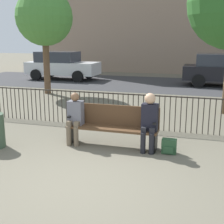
{
  "coord_description": "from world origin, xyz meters",
  "views": [
    {
      "loc": [
        1.94,
        -4.46,
        2.39
      ],
      "look_at": [
        0.0,
        1.94,
        0.8
      ],
      "focal_mm": 50.0,
      "sensor_mm": 36.0,
      "label": 1
    }
  ],
  "objects_px": {
    "seated_person_0": "(75,116)",
    "seated_person_1": "(149,119)",
    "tree_1": "(44,18)",
    "parked_car_1": "(61,65)",
    "park_bench": "(113,124)",
    "backpack": "(169,146)"
  },
  "relations": [
    {
      "from": "seated_person_0",
      "to": "seated_person_1",
      "type": "bearing_deg",
      "value": 0.14
    },
    {
      "from": "seated_person_0",
      "to": "seated_person_1",
      "type": "relative_size",
      "value": 0.94
    },
    {
      "from": "park_bench",
      "to": "seated_person_0",
      "type": "xyz_separation_m",
      "value": [
        -0.87,
        -0.13,
        0.16
      ]
    },
    {
      "from": "parked_car_1",
      "to": "seated_person_0",
      "type": "bearing_deg",
      "value": -62.69
    },
    {
      "from": "seated_person_1",
      "to": "parked_car_1",
      "type": "relative_size",
      "value": 0.3
    },
    {
      "from": "backpack",
      "to": "parked_car_1",
      "type": "relative_size",
      "value": 0.07
    },
    {
      "from": "backpack",
      "to": "tree_1",
      "type": "relative_size",
      "value": 0.07
    },
    {
      "from": "seated_person_1",
      "to": "tree_1",
      "type": "relative_size",
      "value": 0.29
    },
    {
      "from": "parked_car_1",
      "to": "backpack",
      "type": "bearing_deg",
      "value": -54.19
    },
    {
      "from": "park_bench",
      "to": "seated_person_0",
      "type": "height_order",
      "value": "seated_person_0"
    },
    {
      "from": "seated_person_0",
      "to": "tree_1",
      "type": "distance_m",
      "value": 7.47
    },
    {
      "from": "tree_1",
      "to": "seated_person_1",
      "type": "bearing_deg",
      "value": -46.41
    },
    {
      "from": "seated_person_1",
      "to": "parked_car_1",
      "type": "height_order",
      "value": "parked_car_1"
    },
    {
      "from": "seated_person_0",
      "to": "tree_1",
      "type": "height_order",
      "value": "tree_1"
    },
    {
      "from": "park_bench",
      "to": "parked_car_1",
      "type": "xyz_separation_m",
      "value": [
        -6.25,
        10.29,
        0.34
      ]
    },
    {
      "from": "tree_1",
      "to": "parked_car_1",
      "type": "bearing_deg",
      "value": 108.43
    },
    {
      "from": "seated_person_0",
      "to": "backpack",
      "type": "xyz_separation_m",
      "value": [
        2.16,
        -0.02,
        -0.51
      ]
    },
    {
      "from": "seated_person_1",
      "to": "tree_1",
      "type": "distance_m",
      "value": 8.47
    },
    {
      "from": "park_bench",
      "to": "seated_person_1",
      "type": "xyz_separation_m",
      "value": [
        0.84,
        -0.13,
        0.22
      ]
    },
    {
      "from": "backpack",
      "to": "tree_1",
      "type": "distance_m",
      "value": 8.96
    },
    {
      "from": "seated_person_0",
      "to": "seated_person_1",
      "type": "distance_m",
      "value": 1.72
    },
    {
      "from": "seated_person_1",
      "to": "parked_car_1",
      "type": "distance_m",
      "value": 12.61
    }
  ]
}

